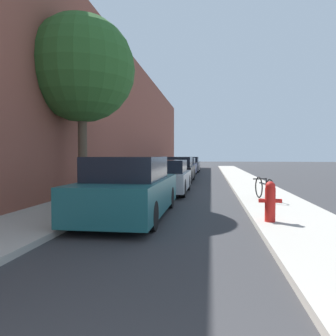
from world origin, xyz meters
TOP-DOWN VIEW (x-y plane):
  - ground_plane at (0.00, 16.00)m, footprint 120.00×120.00m
  - sidewalk_left at (-2.90, 16.00)m, footprint 2.00×52.00m
  - sidewalk_right at (2.90, 16.00)m, footprint 2.00×52.00m
  - building_facade_left at (-4.25, 16.00)m, footprint 0.70×52.00m
  - parked_car_teal at (-1.02, 7.38)m, footprint 1.79×4.56m
  - parked_car_silver at (-0.82, 12.39)m, footprint 1.76×3.98m
  - parked_car_black at (-0.93, 18.23)m, footprint 1.77×4.64m
  - parked_car_navy at (-1.01, 23.79)m, footprint 1.73×4.27m
  - parked_car_grey at (-0.94, 29.13)m, footprint 1.71×4.40m
  - street_tree_near at (-3.15, 9.61)m, footprint 3.39×3.39m
  - fire_hydrant at (2.21, 6.68)m, footprint 0.47×0.22m
  - bicycle at (2.63, 10.08)m, footprint 0.46×1.70m

SIDE VIEW (x-z plane):
  - ground_plane at x=0.00m, z-range 0.00..0.00m
  - sidewalk_left at x=-2.90m, z-range 0.00..0.12m
  - sidewalk_right at x=2.90m, z-range 0.00..0.12m
  - bicycle at x=2.63m, z-range 0.13..0.83m
  - fire_hydrant at x=2.21m, z-range 0.13..0.99m
  - parked_car_navy at x=-1.01m, z-range -0.02..1.29m
  - parked_car_silver at x=-0.82m, z-range -0.03..1.31m
  - parked_car_grey at x=-0.94m, z-range -0.02..1.35m
  - parked_car_black at x=-0.93m, z-range -0.03..1.40m
  - parked_car_teal at x=-1.02m, z-range -0.04..1.45m
  - building_facade_left at x=-4.25m, z-range 0.00..7.70m
  - street_tree_near at x=-3.15m, z-range 1.34..7.21m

